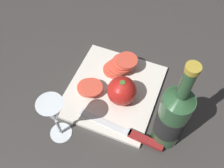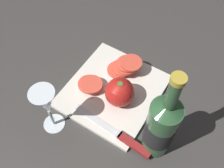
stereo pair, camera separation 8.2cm
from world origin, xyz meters
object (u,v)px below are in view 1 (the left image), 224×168
wine_glass (53,114)px  knife (137,137)px  whole_tomato (122,91)px  tomato_slice_stack_near (120,65)px  wine_bottle (172,118)px  tomato_slice_stack_far (90,88)px

wine_glass → knife: 0.25m
whole_tomato → knife: bearing=-139.8°
wine_glass → knife: (0.07, -0.22, -0.11)m
knife → tomato_slice_stack_near: size_ratio=2.43×
whole_tomato → knife: size_ratio=0.34×
whole_tomato → tomato_slice_stack_near: whole_tomato is taller
wine_bottle → knife: size_ratio=1.27×
knife → tomato_slice_stack_far: tomato_slice_stack_far is taller
whole_tomato → tomato_slice_stack_far: whole_tomato is taller
tomato_slice_stack_near → tomato_slice_stack_far: size_ratio=1.26×
tomato_slice_stack_near → tomato_slice_stack_far: (-0.11, 0.06, -0.01)m
wine_bottle → wine_glass: 0.30m
wine_glass → tomato_slice_stack_near: (0.27, -0.08, -0.08)m
wine_glass → knife: wine_glass is taller
whole_tomato → knife: 0.14m
tomato_slice_stack_near → whole_tomato: bearing=-156.6°
whole_tomato → knife: whole_tomato is taller
tomato_slice_stack_far → wine_bottle: bearing=-102.8°
tomato_slice_stack_near → tomato_slice_stack_far: 0.13m
tomato_slice_stack_far → whole_tomato: bearing=-86.0°
whole_tomato → wine_glass: bearing=143.3°
knife → tomato_slice_stack_near: tomato_slice_stack_near is taller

